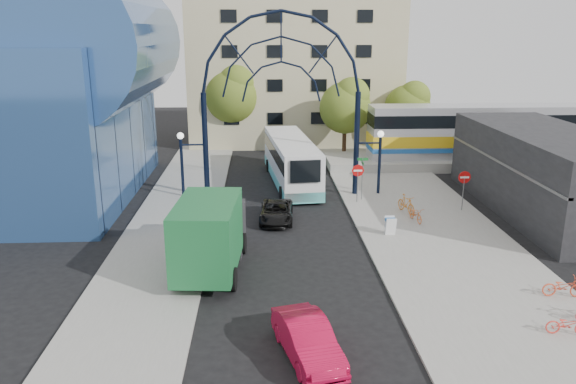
{
  "coord_description": "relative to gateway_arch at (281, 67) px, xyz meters",
  "views": [
    {
      "loc": [
        -1.38,
        -22.44,
        10.86
      ],
      "look_at": [
        0.04,
        6.0,
        2.6
      ],
      "focal_mm": 35.0,
      "sensor_mm": 36.0,
      "label": 1
    }
  ],
  "objects": [
    {
      "name": "bike_far_a",
      "position": [
        11.15,
        -15.71,
        -7.99
      ],
      "size": [
        1.77,
        0.8,
        0.9
      ],
      "primitive_type": "imported",
      "rotation": [
        0.0,
        0.0,
        1.45
      ],
      "color": "#DE4C2C",
      "rests_on": "sidewalk_east"
    },
    {
      "name": "green_truck",
      "position": [
        -3.73,
        -11.88,
        -6.77
      ],
      "size": [
        3.16,
        7.26,
        3.58
      ],
      "rotation": [
        0.0,
        0.0,
        -0.07
      ],
      "color": "black",
      "rests_on": "ground"
    },
    {
      "name": "tree_north_b",
      "position": [
        -3.88,
        15.93,
        -3.29
      ],
      "size": [
        5.12,
        5.12,
        8.0
      ],
      "color": "#382314",
      "rests_on": "ground"
    },
    {
      "name": "transit_hall",
      "position": [
        -15.3,
        1.0,
        -1.86
      ],
      "size": [
        16.5,
        18.0,
        14.5
      ],
      "color": "#2B4D84",
      "rests_on": "ground"
    },
    {
      "name": "black_suv",
      "position": [
        -0.5,
        -5.11,
        -7.98
      ],
      "size": [
        2.15,
        4.23,
        1.14
      ],
      "primitive_type": "imported",
      "rotation": [
        0.0,
        0.0,
        -0.06
      ],
      "color": "black",
      "rests_on": "ground"
    },
    {
      "name": "bike_near_b",
      "position": [
        7.42,
        -4.32,
        -7.88
      ],
      "size": [
        1.06,
        1.92,
        1.11
      ],
      "primitive_type": "imported",
      "rotation": [
        0.0,
        0.0,
        0.31
      ],
      "color": "orange",
      "rests_on": "sidewalk_east"
    },
    {
      "name": "commercial_block_east",
      "position": [
        16.0,
        -4.0,
        -6.06
      ],
      "size": [
        6.0,
        16.0,
        5.0
      ],
      "primitive_type": "cube",
      "color": "black",
      "rests_on": "ground"
    },
    {
      "name": "stop_sign",
      "position": [
        4.8,
        -2.0,
        -6.56
      ],
      "size": [
        0.8,
        0.07,
        2.5
      ],
      "color": "slate",
      "rests_on": "sidewalk_east"
    },
    {
      "name": "bike_near_a",
      "position": [
        7.59,
        -5.91,
        -8.02
      ],
      "size": [
        0.82,
        1.66,
        0.84
      ],
      "primitive_type": "imported",
      "rotation": [
        0.0,
        0.0,
        0.17
      ],
      "color": "orange",
      "rests_on": "sidewalk_east"
    },
    {
      "name": "street_name_sign",
      "position": [
        5.2,
        -1.4,
        -6.43
      ],
      "size": [
        0.7,
        0.7,
        2.8
      ],
      "color": "slate",
      "rests_on": "sidewalk_east"
    },
    {
      "name": "do_not_enter_sign",
      "position": [
        11.0,
        -4.0,
        -6.58
      ],
      "size": [
        0.76,
        0.07,
        2.48
      ],
      "color": "slate",
      "rests_on": "sidewalk_east"
    },
    {
      "name": "gateway_arch",
      "position": [
        0.0,
        0.0,
        0.0
      ],
      "size": [
        13.64,
        0.44,
        12.1
      ],
      "color": "black",
      "rests_on": "ground"
    },
    {
      "name": "plaza_west",
      "position": [
        -6.5,
        -8.0,
        -8.5
      ],
      "size": [
        5.0,
        50.0,
        0.12
      ],
      "primitive_type": "cube",
      "color": "gray",
      "rests_on": "ground"
    },
    {
      "name": "bike_far_c",
      "position": [
        9.73,
        -18.67,
        -8.03
      ],
      "size": [
        1.61,
        0.8,
        0.81
      ],
      "primitive_type": "imported",
      "rotation": [
        0.0,
        0.0,
        1.4
      ],
      "color": "#F53D31",
      "rests_on": "sidewalk_east"
    },
    {
      "name": "apartment_block",
      "position": [
        2.0,
        20.97,
        -1.55
      ],
      "size": [
        20.0,
        12.1,
        14.0
      ],
      "color": "#C2B486",
      "rests_on": "ground"
    },
    {
      "name": "train_car",
      "position": [
        20.0,
        8.0,
        -5.66
      ],
      "size": [
        25.1,
        3.05,
        4.2
      ],
      "color": "#B7B7BC",
      "rests_on": "train_platform"
    },
    {
      "name": "city_bus",
      "position": [
        0.83,
        3.37,
        -6.85
      ],
      "size": [
        3.74,
        12.07,
        3.26
      ],
      "rotation": [
        0.0,
        0.0,
        0.1
      ],
      "color": "silver",
      "rests_on": "ground"
    },
    {
      "name": "tree_north_a",
      "position": [
        6.12,
        11.93,
        -3.95
      ],
      "size": [
        4.48,
        4.48,
        7.0
      ],
      "color": "#382314",
      "rests_on": "ground"
    },
    {
      "name": "tree_north_c",
      "position": [
        12.12,
        13.93,
        -4.28
      ],
      "size": [
        4.16,
        4.16,
        6.5
      ],
      "color": "#382314",
      "rests_on": "ground"
    },
    {
      "name": "ground",
      "position": [
        0.0,
        -14.0,
        -8.56
      ],
      "size": [
        120.0,
        120.0,
        0.0
      ],
      "primitive_type": "plane",
      "color": "black",
      "rests_on": "ground"
    },
    {
      "name": "sidewalk_east",
      "position": [
        8.0,
        -10.0,
        -8.5
      ],
      "size": [
        8.0,
        56.0,
        0.12
      ],
      "primitive_type": "cube",
      "color": "gray",
      "rests_on": "ground"
    },
    {
      "name": "train_platform",
      "position": [
        20.0,
        8.0,
        -8.16
      ],
      "size": [
        32.0,
        5.0,
        0.8
      ],
      "primitive_type": "cube",
      "color": "gray",
      "rests_on": "ground"
    },
    {
      "name": "sandwich_board",
      "position": [
        5.6,
        -8.02,
        -7.81
      ],
      "size": [
        0.55,
        0.61,
        0.99
      ],
      "color": "white",
      "rests_on": "sidewalk_east"
    },
    {
      "name": "red_sedan",
      "position": [
        0.13,
        -19.53,
        -7.86
      ],
      "size": [
        2.47,
        4.44,
        1.38
      ],
      "primitive_type": "imported",
      "rotation": [
        0.0,
        0.0,
        0.25
      ],
      "color": "#B30B31",
      "rests_on": "ground"
    }
  ]
}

